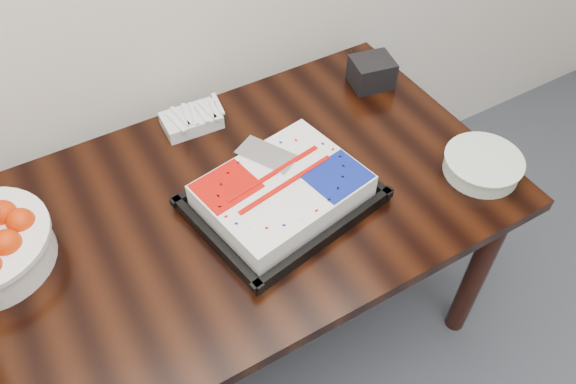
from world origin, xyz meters
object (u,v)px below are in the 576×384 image
table (197,238)px  cake_tray (282,193)px  napkin_box (372,72)px  plate_stack (482,165)px

table → cake_tray: 0.28m
napkin_box → table: bearing=-162.6°
cake_tray → napkin_box: (0.53, 0.32, 0.00)m
table → napkin_box: napkin_box is taller
plate_stack → napkin_box: 0.50m
table → plate_stack: size_ratio=7.95×
table → plate_stack: bearing=-18.1°
table → cake_tray: bearing=-17.7°
cake_tray → plate_stack: size_ratio=2.35×
table → plate_stack: 0.85m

